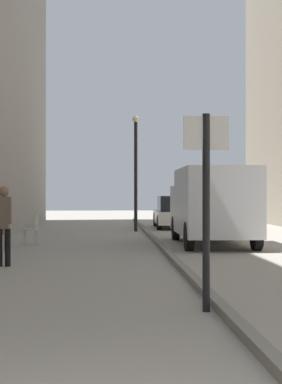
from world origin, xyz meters
The scene contains 8 objects.
ground_plane centered at (0.00, 12.00, 0.00)m, with size 80.00×80.00×0.00m, color gray.
kerb_strip centered at (1.58, 12.00, 0.06)m, with size 0.16×40.00×0.12m, color slate.
pedestrian_main_foreground centered at (-2.14, 10.18, 0.99)m, with size 0.34×0.22×1.71m.
delivery_van centered at (3.22, 15.14, 1.24)m, with size 2.13×5.33×2.30m.
parked_car centered at (3.10, 24.00, 0.71)m, with size 1.92×4.24×1.45m.
street_sign_post centered at (1.39, 5.20, 1.55)m, with size 0.60×0.10×2.60m.
lamp_post centered at (1.19, 21.63, 2.72)m, with size 0.28×0.28×4.76m.
cafe_chair_by_doorway centered at (-2.21, 15.41, 0.55)m, with size 0.47×0.47×0.94m.
Camera 1 is at (0.12, -2.44, 1.55)m, focal length 54.90 mm.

